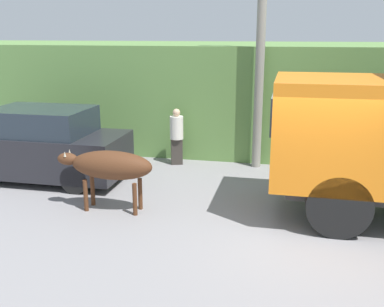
{
  "coord_description": "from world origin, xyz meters",
  "views": [
    {
      "loc": [
        -0.42,
        -7.93,
        3.55
      ],
      "look_at": [
        -2.28,
        0.53,
        1.2
      ],
      "focal_mm": 42.0,
      "sensor_mm": 36.0,
      "label": 1
    }
  ],
  "objects_px": {
    "pedestrian_on_hill": "(177,135)",
    "utility_pole": "(261,32)",
    "parked_suv": "(40,146)",
    "brown_cow": "(110,166)"
  },
  "relations": [
    {
      "from": "pedestrian_on_hill",
      "to": "utility_pole",
      "type": "relative_size",
      "value": 0.23
    },
    {
      "from": "parked_suv",
      "to": "pedestrian_on_hill",
      "type": "relative_size",
      "value": 2.73
    },
    {
      "from": "utility_pole",
      "to": "pedestrian_on_hill",
      "type": "bearing_deg",
      "value": -173.71
    },
    {
      "from": "brown_cow",
      "to": "pedestrian_on_hill",
      "type": "distance_m",
      "value": 3.55
    },
    {
      "from": "parked_suv",
      "to": "utility_pole",
      "type": "relative_size",
      "value": 0.62
    },
    {
      "from": "brown_cow",
      "to": "parked_suv",
      "type": "xyz_separation_m",
      "value": [
        -2.46,
        1.54,
        -0.09
      ]
    },
    {
      "from": "brown_cow",
      "to": "utility_pole",
      "type": "xyz_separation_m",
      "value": [
        2.66,
        3.75,
        2.6
      ]
    },
    {
      "from": "parked_suv",
      "to": "utility_pole",
      "type": "distance_m",
      "value": 6.2
    },
    {
      "from": "brown_cow",
      "to": "utility_pole",
      "type": "distance_m",
      "value": 5.29
    },
    {
      "from": "brown_cow",
      "to": "pedestrian_on_hill",
      "type": "height_order",
      "value": "pedestrian_on_hill"
    }
  ]
}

